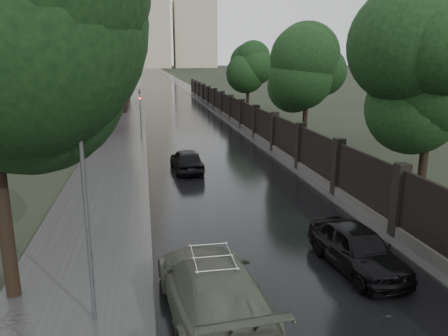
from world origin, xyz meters
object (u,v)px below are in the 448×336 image
at_px(tree_left_far, 93,70).
at_px(tree_right_c, 248,70).
at_px(tree_right_b, 307,76).
at_px(car_right_near, 357,248).
at_px(traffic_light, 140,111).
at_px(volga_sedan, 213,289).
at_px(tree_right_a, 432,90).
at_px(lamp_post, 87,219).
at_px(hatchback_left, 187,160).

relative_size(tree_left_far, tree_right_c, 1.05).
bearing_deg(tree_right_b, car_right_near, -105.95).
relative_size(tree_left_far, traffic_light, 1.85).
bearing_deg(volga_sedan, tree_right_a, -150.70).
xyz_separation_m(tree_right_b, lamp_post, (-12.90, -20.50, -2.28)).
height_order(tree_left_far, tree_right_c, tree_left_far).
xyz_separation_m(tree_right_c, traffic_light, (-11.80, -15.01, -2.55)).
bearing_deg(tree_right_c, hatchback_left, -110.90).
xyz_separation_m(lamp_post, hatchback_left, (3.60, 14.15, -2.01)).
distance_m(tree_left_far, volga_sedan, 29.59).
xyz_separation_m(lamp_post, car_right_near, (7.48, 1.54, -2.00)).
bearing_deg(lamp_post, car_right_near, 11.63).
bearing_deg(tree_right_c, tree_right_a, -90.00).
height_order(traffic_light, car_right_near, traffic_light).
bearing_deg(volga_sedan, tree_right_b, -120.40).
height_order(tree_left_far, lamp_post, tree_left_far).
bearing_deg(hatchback_left, tree_right_a, 137.47).
height_order(tree_right_a, hatchback_left, tree_right_a).
distance_m(tree_right_a, tree_right_c, 32.00).
relative_size(tree_right_a, traffic_light, 1.75).
bearing_deg(tree_right_c, tree_left_far, -147.17).
xyz_separation_m(volga_sedan, hatchback_left, (0.78, 14.39, -0.13)).
xyz_separation_m(tree_right_c, hatchback_left, (-9.30, -24.35, -4.29)).
height_order(traffic_light, hatchback_left, traffic_light).
distance_m(tree_right_b, traffic_light, 12.44).
relative_size(traffic_light, car_right_near, 1.01).
height_order(tree_left_far, tree_right_b, tree_left_far).
xyz_separation_m(tree_left_far, hatchback_left, (6.20, -14.35, -4.58)).
relative_size(tree_right_a, car_right_near, 1.77).
height_order(tree_right_a, car_right_near, tree_right_a).
distance_m(tree_right_b, hatchback_left, 12.05).
bearing_deg(tree_right_c, lamp_post, -108.52).
height_order(lamp_post, hatchback_left, lamp_post).
xyz_separation_m(tree_right_b, volga_sedan, (-10.08, -20.75, -4.16)).
bearing_deg(lamp_post, hatchback_left, 75.72).
bearing_deg(traffic_light, car_right_near, -73.80).
distance_m(tree_right_a, traffic_light, 20.85).
bearing_deg(tree_right_a, volga_sedan, -146.21).
distance_m(lamp_post, volga_sedan, 3.40).
bearing_deg(tree_right_a, hatchback_left, 140.57).
distance_m(tree_right_b, volga_sedan, 23.44).
bearing_deg(hatchback_left, tree_right_c, -114.01).
bearing_deg(traffic_light, tree_right_b, -14.24).
distance_m(tree_right_a, lamp_post, 14.62).
xyz_separation_m(tree_right_a, lamp_post, (-12.90, -6.50, -2.28)).
bearing_deg(tree_right_a, car_right_near, -137.53).
height_order(tree_right_c, volga_sedan, tree_right_c).
xyz_separation_m(tree_right_b, traffic_light, (-11.80, 2.99, -2.55)).
xyz_separation_m(tree_right_a, car_right_near, (-5.42, -4.96, -4.27)).
relative_size(hatchback_left, car_right_near, 0.98).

